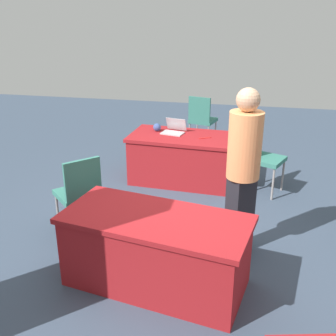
# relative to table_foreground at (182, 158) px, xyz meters

# --- Properties ---
(ground_plane) EXTENTS (14.40, 14.40, 0.00)m
(ground_plane) POSITION_rel_table_foreground_xyz_m (-0.27, 1.91, -0.36)
(ground_plane) COLOR #3D4C60
(table_foreground) EXTENTS (1.58, 0.93, 0.72)m
(table_foreground) POSITION_rel_table_foreground_xyz_m (0.00, 0.00, 0.00)
(table_foreground) COLOR #AD1E23
(table_foreground) RESTS_ON ground
(table_mid_left) EXTENTS (1.84, 1.09, 0.72)m
(table_mid_left) POSITION_rel_table_foreground_xyz_m (-0.21, 2.51, 0.00)
(table_mid_left) COLOR #AD1E23
(table_mid_left) RESTS_ON ground
(chair_near_front) EXTENTS (0.58, 0.58, 0.98)m
(chair_near_front) POSITION_rel_table_foreground_xyz_m (-1.18, 0.13, 0.20)
(chair_near_front) COLOR #9E9993
(chair_near_front) RESTS_ON ground
(chair_tucked_left) EXTENTS (0.54, 0.54, 0.97)m
(chair_tucked_left) POSITION_rel_table_foreground_xyz_m (-0.07, -1.68, 0.20)
(chair_tucked_left) COLOR #9E9993
(chair_tucked_left) RESTS_ON ground
(chair_tucked_right) EXTENTS (0.62, 0.62, 0.98)m
(chair_tucked_right) POSITION_rel_table_foreground_xyz_m (0.85, 1.81, 0.20)
(chair_tucked_right) COLOR #9E9993
(chair_tucked_right) RESTS_ON ground
(person_attendee_browsing) EXTENTS (0.48, 0.48, 1.79)m
(person_attendee_browsing) POSITION_rel_table_foreground_xyz_m (-0.95, 1.75, 0.64)
(person_attendee_browsing) COLOR #26262D
(person_attendee_browsing) RESTS_ON ground
(laptop_silver) EXTENTS (0.37, 0.35, 0.21)m
(laptop_silver) POSITION_rel_table_foreground_xyz_m (0.15, -0.10, 0.40)
(laptop_silver) COLOR silver
(laptop_silver) RESTS_ON table_foreground
(yarn_ball) EXTENTS (0.12, 0.12, 0.12)m
(yarn_ball) POSITION_rel_table_foreground_xyz_m (0.41, -0.14, 0.42)
(yarn_ball) COLOR #3F5999
(yarn_ball) RESTS_ON table_foreground
(scissors_red) EXTENTS (0.17, 0.12, 0.01)m
(scissors_red) POSITION_rel_table_foreground_xyz_m (-0.35, 0.06, 0.36)
(scissors_red) COLOR red
(scissors_red) RESTS_ON table_foreground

